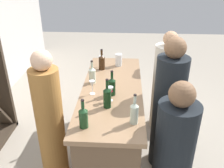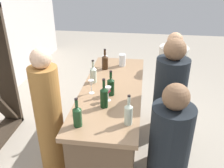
{
  "view_description": "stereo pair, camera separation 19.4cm",
  "coord_description": "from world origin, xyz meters",
  "px_view_note": "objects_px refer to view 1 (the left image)",
  "views": [
    {
      "loc": [
        -2.54,
        -0.15,
        2.31
      ],
      "look_at": [
        0.0,
        0.0,
        1.02
      ],
      "focal_mm": 39.36,
      "sensor_mm": 36.0,
      "label": 1
    },
    {
      "loc": [
        -2.52,
        -0.34,
        2.31
      ],
      "look_at": [
        0.0,
        0.0,
        1.02
      ],
      "focal_mm": 39.36,
      "sensor_mm": 36.0,
      "label": 2
    }
  ],
  "objects_px": {
    "wine_bottle_second_right_dark_green": "(112,86)",
    "wine_bottle_rightmost_clear_pale": "(92,75)",
    "wine_bottle_leftmost_olive_green": "(83,117)",
    "wine_bottle_second_left_clear_pale": "(134,112)",
    "water_pitcher": "(119,60)",
    "person_server_behind": "(50,121)",
    "wine_glass_near_left": "(111,91)",
    "wine_glass_near_center": "(102,59)",
    "wine_bottle_far_right_amber_brown": "(102,62)",
    "person_center_guest": "(165,86)",
    "person_right_guest": "(168,110)",
    "wine_glass_near_right": "(92,85)",
    "wine_bottle_center_dark_green": "(107,97)",
    "person_left_guest": "(173,155)"
  },
  "relations": [
    {
      "from": "water_pitcher",
      "to": "person_center_guest",
      "type": "xyz_separation_m",
      "value": [
        -0.04,
        -0.68,
        -0.38
      ]
    },
    {
      "from": "wine_bottle_second_left_clear_pale",
      "to": "wine_bottle_center_dark_green",
      "type": "bearing_deg",
      "value": 45.88
    },
    {
      "from": "wine_bottle_far_right_amber_brown",
      "to": "wine_glass_near_right",
      "type": "bearing_deg",
      "value": 176.74
    },
    {
      "from": "wine_glass_near_center",
      "to": "person_right_guest",
      "type": "xyz_separation_m",
      "value": [
        -0.76,
        -0.84,
        -0.32
      ]
    },
    {
      "from": "wine_bottle_second_left_clear_pale",
      "to": "wine_glass_near_left",
      "type": "xyz_separation_m",
      "value": [
        0.39,
        0.24,
        -0.0
      ]
    },
    {
      "from": "wine_bottle_leftmost_olive_green",
      "to": "wine_bottle_far_right_amber_brown",
      "type": "xyz_separation_m",
      "value": [
        1.3,
        -0.04,
        0.0
      ]
    },
    {
      "from": "wine_glass_near_left",
      "to": "wine_glass_near_center",
      "type": "xyz_separation_m",
      "value": [
        0.93,
        0.19,
        -0.01
      ]
    },
    {
      "from": "wine_glass_near_center",
      "to": "water_pitcher",
      "type": "height_order",
      "value": "water_pitcher"
    },
    {
      "from": "wine_bottle_rightmost_clear_pale",
      "to": "wine_glass_near_center",
      "type": "xyz_separation_m",
      "value": [
        0.52,
        -0.06,
        -0.0
      ]
    },
    {
      "from": "person_left_guest",
      "to": "person_server_behind",
      "type": "relative_size",
      "value": 0.93
    },
    {
      "from": "wine_bottle_second_right_dark_green",
      "to": "person_right_guest",
      "type": "distance_m",
      "value": 0.72
    },
    {
      "from": "wine_bottle_second_right_dark_green",
      "to": "person_right_guest",
      "type": "height_order",
      "value": "person_right_guest"
    },
    {
      "from": "wine_bottle_leftmost_olive_green",
      "to": "person_left_guest",
      "type": "distance_m",
      "value": 0.94
    },
    {
      "from": "wine_bottle_center_dark_green",
      "to": "person_server_behind",
      "type": "bearing_deg",
      "value": 83.93
    },
    {
      "from": "wine_glass_near_left",
      "to": "wine_bottle_leftmost_olive_green",
      "type": "bearing_deg",
      "value": 156.24
    },
    {
      "from": "wine_bottle_second_right_dark_green",
      "to": "wine_bottle_far_right_amber_brown",
      "type": "bearing_deg",
      "value": 14.3
    },
    {
      "from": "wine_glass_near_center",
      "to": "wine_glass_near_right",
      "type": "height_order",
      "value": "wine_glass_near_right"
    },
    {
      "from": "wine_bottle_leftmost_olive_green",
      "to": "person_right_guest",
      "type": "distance_m",
      "value": 1.12
    },
    {
      "from": "wine_bottle_leftmost_olive_green",
      "to": "wine_bottle_far_right_amber_brown",
      "type": "relative_size",
      "value": 0.99
    },
    {
      "from": "wine_glass_near_right",
      "to": "person_right_guest",
      "type": "bearing_deg",
      "value": -87.49
    },
    {
      "from": "wine_bottle_second_right_dark_green",
      "to": "wine_glass_near_center",
      "type": "height_order",
      "value": "wine_bottle_second_right_dark_green"
    },
    {
      "from": "wine_glass_near_left",
      "to": "person_center_guest",
      "type": "relative_size",
      "value": 0.11
    },
    {
      "from": "wine_bottle_second_left_clear_pale",
      "to": "person_left_guest",
      "type": "bearing_deg",
      "value": -98.07
    },
    {
      "from": "wine_bottle_far_right_amber_brown",
      "to": "wine_glass_near_left",
      "type": "bearing_deg",
      "value": -168.23
    },
    {
      "from": "person_center_guest",
      "to": "person_left_guest",
      "type": "bearing_deg",
      "value": 96.24
    },
    {
      "from": "wine_glass_near_right",
      "to": "wine_bottle_leftmost_olive_green",
      "type": "bearing_deg",
      "value": -179.67
    },
    {
      "from": "wine_bottle_center_dark_green",
      "to": "person_center_guest",
      "type": "xyz_separation_m",
      "value": [
        1.06,
        -0.76,
        -0.41
      ]
    },
    {
      "from": "wine_glass_near_left",
      "to": "water_pitcher",
      "type": "xyz_separation_m",
      "value": [
        0.97,
        -0.05,
        -0.03
      ]
    },
    {
      "from": "wine_bottle_rightmost_clear_pale",
      "to": "wine_bottle_far_right_amber_brown",
      "type": "distance_m",
      "value": 0.43
    },
    {
      "from": "person_center_guest",
      "to": "wine_bottle_second_left_clear_pale",
      "type": "bearing_deg",
      "value": 80.23
    },
    {
      "from": "wine_bottle_second_right_dark_green",
      "to": "wine_bottle_rightmost_clear_pale",
      "type": "xyz_separation_m",
      "value": [
        0.28,
        0.25,
        -0.0
      ]
    },
    {
      "from": "person_server_behind",
      "to": "wine_bottle_second_right_dark_green",
      "type": "bearing_deg",
      "value": 16.43
    },
    {
      "from": "wine_bottle_rightmost_clear_pale",
      "to": "wine_glass_near_right",
      "type": "xyz_separation_m",
      "value": [
        -0.28,
        -0.03,
        0.0
      ]
    },
    {
      "from": "wine_glass_near_center",
      "to": "person_center_guest",
      "type": "relative_size",
      "value": 0.1
    },
    {
      "from": "wine_glass_near_right",
      "to": "person_center_guest",
      "type": "distance_m",
      "value": 1.3
    },
    {
      "from": "wine_bottle_center_dark_green",
      "to": "wine_glass_near_left",
      "type": "distance_m",
      "value": 0.13
    },
    {
      "from": "wine_bottle_second_left_clear_pale",
      "to": "wine_bottle_far_right_amber_brown",
      "type": "relative_size",
      "value": 1.05
    },
    {
      "from": "water_pitcher",
      "to": "person_server_behind",
      "type": "relative_size",
      "value": 0.11
    },
    {
      "from": "water_pitcher",
      "to": "person_left_guest",
      "type": "distance_m",
      "value": 1.58
    },
    {
      "from": "wine_bottle_leftmost_olive_green",
      "to": "wine_bottle_second_left_clear_pale",
      "type": "xyz_separation_m",
      "value": [
        0.09,
        -0.45,
        0.01
      ]
    },
    {
      "from": "wine_bottle_center_dark_green",
      "to": "wine_bottle_second_right_dark_green",
      "type": "relative_size",
      "value": 1.09
    },
    {
      "from": "wine_glass_near_center",
      "to": "person_server_behind",
      "type": "height_order",
      "value": "person_server_behind"
    },
    {
      "from": "wine_glass_near_right",
      "to": "wine_bottle_far_right_amber_brown",
      "type": "bearing_deg",
      "value": -3.26
    },
    {
      "from": "wine_glass_near_center",
      "to": "person_right_guest",
      "type": "height_order",
      "value": "person_right_guest"
    },
    {
      "from": "wine_bottle_leftmost_olive_green",
      "to": "wine_bottle_second_left_clear_pale",
      "type": "distance_m",
      "value": 0.46
    },
    {
      "from": "water_pitcher",
      "to": "wine_bottle_rightmost_clear_pale",
      "type": "bearing_deg",
      "value": 152.18
    },
    {
      "from": "wine_bottle_center_dark_green",
      "to": "person_right_guest",
      "type": "xyz_separation_m",
      "value": [
        0.3,
        -0.67,
        -0.33
      ]
    },
    {
      "from": "water_pitcher",
      "to": "person_center_guest",
      "type": "bearing_deg",
      "value": -93.39
    },
    {
      "from": "wine_bottle_rightmost_clear_pale",
      "to": "water_pitcher",
      "type": "relative_size",
      "value": 1.68
    },
    {
      "from": "wine_glass_near_center",
      "to": "person_center_guest",
      "type": "bearing_deg",
      "value": -89.8
    }
  ]
}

